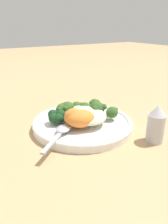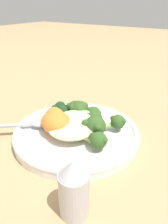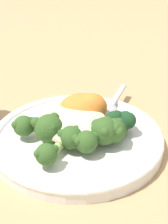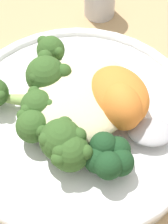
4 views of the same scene
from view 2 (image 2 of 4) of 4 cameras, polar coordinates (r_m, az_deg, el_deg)
The scene contains 15 objects.
ground_plane at distance 0.45m, azimuth -3.42°, elevation -6.12°, with size 4.00×4.00×0.00m, color tan.
plate at distance 0.44m, azimuth -2.09°, elevation -5.55°, with size 0.25×0.25×0.02m.
quinoa_mound at distance 0.42m, azimuth -2.27°, elevation -3.11°, with size 0.12×0.10×0.03m, color beige.
broccoli_stalk_0 at distance 0.38m, azimuth 1.88°, elevation -6.66°, with size 0.04×0.11×0.03m.
broccoli_stalk_1 at distance 0.40m, azimuth 1.92°, elevation -3.90°, with size 0.04×0.09×0.04m.
broccoli_stalk_2 at distance 0.43m, azimuth 5.87°, elevation -3.00°, with size 0.08×0.10×0.03m.
broccoli_stalk_3 at distance 0.43m, azimuth 1.56°, elevation -2.13°, with size 0.07×0.06×0.03m.
broccoli_stalk_4 at distance 0.45m, azimuth 1.14°, elevation -1.21°, with size 0.09×0.05×0.03m.
broccoli_stalk_5 at distance 0.45m, azimuth -1.70°, elevation -0.13°, with size 0.10×0.04×0.04m.
broccoli_stalk_6 at distance 0.46m, azimuth -2.52°, elevation 0.31°, with size 0.09×0.05×0.03m.
sweet_potato_chunk_0 at distance 0.43m, azimuth -7.56°, elevation -1.61°, with size 0.05×0.04×0.04m, color orange.
sweet_potato_chunk_1 at distance 0.41m, azimuth -7.28°, elevation -2.72°, with size 0.07×0.05×0.04m, color orange.
kale_tuft at distance 0.47m, azimuth -6.31°, elevation 0.47°, with size 0.04×0.04×0.03m.
spoon at distance 0.45m, azimuth -12.54°, elevation -2.90°, with size 0.10×0.11×0.01m.
salt_shaker at distance 0.28m, azimuth -2.68°, elevation -19.36°, with size 0.04×0.04×0.08m.
Camera 2 is at (0.30, 0.23, 0.25)m, focal length 35.00 mm.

